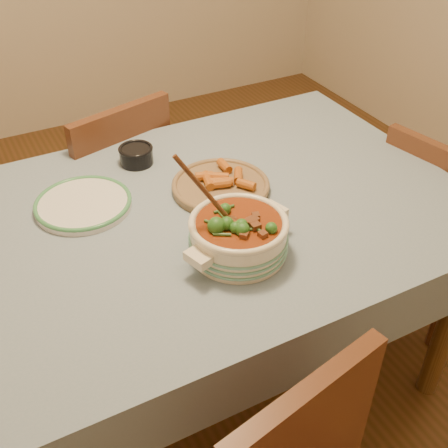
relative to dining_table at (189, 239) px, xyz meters
name	(u,v)px	position (x,y,z in m)	size (l,w,h in m)	color
floor	(196,378)	(0.00, 0.00, -0.66)	(4.50, 4.50, 0.00)	#4D3216
dining_table	(189,239)	(0.00, 0.00, 0.00)	(1.68, 1.08, 0.76)	brown
stew_casserole	(238,233)	(0.05, -0.22, 0.16)	(0.33, 0.31, 0.31)	#F0E4C9
white_plate	(83,204)	(-0.26, 0.17, 0.10)	(0.29, 0.29, 0.03)	white
condiment_bowl	(136,154)	(-0.03, 0.34, 0.13)	(0.14, 0.14, 0.06)	black
fried_plate	(221,185)	(0.14, 0.07, 0.11)	(0.30, 0.30, 0.05)	#846849
chair_far	(114,188)	(-0.04, 0.63, -0.17)	(0.50, 0.50, 0.87)	#5C311C
chair_right	(433,221)	(0.95, -0.10, -0.20)	(0.45, 0.45, 0.82)	#5C311C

